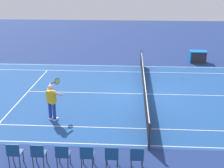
{
  "coord_description": "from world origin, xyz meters",
  "views": [
    {
      "loc": [
        0.72,
        15.93,
        6.05
      ],
      "look_at": [
        1.66,
        1.05,
        0.9
      ],
      "focal_mm": 50.06,
      "sensor_mm": 36.0,
      "label": 1
    }
  ],
  "objects_px": {
    "spectator_chair_1": "(112,156)",
    "spectator_chair_5": "(14,152)",
    "tennis_player_near": "(52,100)",
    "equipment_cart_tarped": "(198,56)",
    "spectator_chair_4": "(38,153)",
    "tennis_ball": "(181,77)",
    "spectator_chair_2": "(87,155)",
    "spectator_chair_3": "(63,154)",
    "spectator_chair_0": "(137,157)",
    "tennis_net": "(144,85)"
  },
  "relations": [
    {
      "from": "tennis_ball",
      "to": "spectator_chair_2",
      "type": "height_order",
      "value": "spectator_chair_2"
    },
    {
      "from": "spectator_chair_1",
      "to": "spectator_chair_5",
      "type": "xyz_separation_m",
      "value": [
        3.25,
        0.0,
        0.0
      ]
    },
    {
      "from": "spectator_chair_3",
      "to": "spectator_chair_4",
      "type": "bearing_deg",
      "value": 0.0
    },
    {
      "from": "tennis_net",
      "to": "spectator_chair_5",
      "type": "relative_size",
      "value": 13.3
    },
    {
      "from": "tennis_ball",
      "to": "tennis_net",
      "type": "bearing_deg",
      "value": 50.5
    },
    {
      "from": "spectator_chair_1",
      "to": "equipment_cart_tarped",
      "type": "xyz_separation_m",
      "value": [
        -5.48,
        -14.06,
        -0.08
      ]
    },
    {
      "from": "spectator_chair_1",
      "to": "spectator_chair_5",
      "type": "height_order",
      "value": "same"
    },
    {
      "from": "tennis_player_near",
      "to": "tennis_ball",
      "type": "distance_m",
      "value": 9.29
    },
    {
      "from": "tennis_net",
      "to": "spectator_chair_3",
      "type": "relative_size",
      "value": 13.3
    },
    {
      "from": "tennis_ball",
      "to": "spectator_chair_4",
      "type": "distance_m",
      "value": 11.85
    },
    {
      "from": "spectator_chair_0",
      "to": "spectator_chair_2",
      "type": "distance_m",
      "value": 1.62
    },
    {
      "from": "tennis_player_near",
      "to": "spectator_chair_5",
      "type": "xyz_separation_m",
      "value": [
        0.39,
        3.62,
        -0.41
      ]
    },
    {
      "from": "spectator_chair_2",
      "to": "equipment_cart_tarped",
      "type": "distance_m",
      "value": 15.4
    },
    {
      "from": "spectator_chair_5",
      "to": "tennis_net",
      "type": "bearing_deg",
      "value": -122.51
    },
    {
      "from": "tennis_player_near",
      "to": "spectator_chair_1",
      "type": "xyz_separation_m",
      "value": [
        -2.86,
        3.62,
        -0.41
      ]
    },
    {
      "from": "tennis_player_near",
      "to": "tennis_ball",
      "type": "height_order",
      "value": "tennis_player_near"
    },
    {
      "from": "tennis_net",
      "to": "spectator_chair_2",
      "type": "bearing_deg",
      "value": 73.6
    },
    {
      "from": "tennis_ball",
      "to": "spectator_chair_1",
      "type": "relative_size",
      "value": 0.08
    },
    {
      "from": "tennis_player_near",
      "to": "spectator_chair_5",
      "type": "bearing_deg",
      "value": 83.84
    },
    {
      "from": "tennis_player_near",
      "to": "spectator_chair_4",
      "type": "bearing_deg",
      "value": 96.63
    },
    {
      "from": "spectator_chair_1",
      "to": "spectator_chair_2",
      "type": "relative_size",
      "value": 1.0
    },
    {
      "from": "tennis_ball",
      "to": "equipment_cart_tarped",
      "type": "xyz_separation_m",
      "value": [
        -1.73,
        -3.96,
        0.4
      ]
    },
    {
      "from": "spectator_chair_1",
      "to": "spectator_chair_4",
      "type": "height_order",
      "value": "same"
    },
    {
      "from": "spectator_chair_0",
      "to": "equipment_cart_tarped",
      "type": "xyz_separation_m",
      "value": [
        -4.66,
        -14.06,
        -0.08
      ]
    },
    {
      "from": "tennis_ball",
      "to": "spectator_chair_0",
      "type": "xyz_separation_m",
      "value": [
        2.94,
        10.1,
        0.49
      ]
    },
    {
      "from": "spectator_chair_3",
      "to": "equipment_cart_tarped",
      "type": "bearing_deg",
      "value": -116.8
    },
    {
      "from": "tennis_player_near",
      "to": "equipment_cart_tarped",
      "type": "bearing_deg",
      "value": -128.61
    },
    {
      "from": "tennis_player_near",
      "to": "equipment_cart_tarped",
      "type": "relative_size",
      "value": 1.36
    },
    {
      "from": "tennis_net",
      "to": "spectator_chair_4",
      "type": "bearing_deg",
      "value": 62.39
    },
    {
      "from": "spectator_chair_4",
      "to": "spectator_chair_5",
      "type": "bearing_deg",
      "value": 0.0
    },
    {
      "from": "tennis_player_near",
      "to": "spectator_chair_0",
      "type": "xyz_separation_m",
      "value": [
        -3.67,
        3.62,
        -0.41
      ]
    },
    {
      "from": "tennis_net",
      "to": "spectator_chair_3",
      "type": "height_order",
      "value": "tennis_net"
    },
    {
      "from": "spectator_chair_1",
      "to": "spectator_chair_5",
      "type": "distance_m",
      "value": 3.25
    },
    {
      "from": "tennis_player_near",
      "to": "spectator_chair_4",
      "type": "distance_m",
      "value": 3.67
    },
    {
      "from": "spectator_chair_3",
      "to": "tennis_player_near",
      "type": "bearing_deg",
      "value": -71.2
    },
    {
      "from": "spectator_chair_3",
      "to": "spectator_chair_2",
      "type": "bearing_deg",
      "value": 180.0
    },
    {
      "from": "tennis_player_near",
      "to": "spectator_chair_2",
      "type": "distance_m",
      "value": 4.18
    },
    {
      "from": "spectator_chair_1",
      "to": "tennis_ball",
      "type": "bearing_deg",
      "value": -110.37
    },
    {
      "from": "tennis_net",
      "to": "tennis_player_near",
      "type": "bearing_deg",
      "value": 40.07
    },
    {
      "from": "spectator_chair_0",
      "to": "spectator_chair_5",
      "type": "xyz_separation_m",
      "value": [
        4.06,
        0.0,
        0.0
      ]
    },
    {
      "from": "tennis_player_near",
      "to": "spectator_chair_3",
      "type": "bearing_deg",
      "value": 108.8
    },
    {
      "from": "tennis_player_near",
      "to": "spectator_chair_3",
      "type": "xyz_separation_m",
      "value": [
        -1.23,
        3.62,
        -0.41
      ]
    },
    {
      "from": "spectator_chair_0",
      "to": "spectator_chair_2",
      "type": "bearing_deg",
      "value": 0.0
    },
    {
      "from": "tennis_player_near",
      "to": "spectator_chair_0",
      "type": "bearing_deg",
      "value": 135.37
    },
    {
      "from": "tennis_ball",
      "to": "equipment_cart_tarped",
      "type": "bearing_deg",
      "value": -113.57
    },
    {
      "from": "spectator_chair_0",
      "to": "spectator_chair_1",
      "type": "bearing_deg",
      "value": 0.0
    },
    {
      "from": "spectator_chair_5",
      "to": "equipment_cart_tarped",
      "type": "xyz_separation_m",
      "value": [
        -8.72,
        -14.06,
        -0.08
      ]
    },
    {
      "from": "spectator_chair_5",
      "to": "spectator_chair_0",
      "type": "bearing_deg",
      "value": 180.0
    },
    {
      "from": "tennis_net",
      "to": "spectator_chair_4",
      "type": "xyz_separation_m",
      "value": [
        3.71,
        7.1,
        0.03
      ]
    },
    {
      "from": "tennis_player_near",
      "to": "spectator_chair_5",
      "type": "distance_m",
      "value": 3.67
    }
  ]
}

